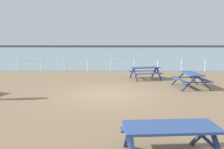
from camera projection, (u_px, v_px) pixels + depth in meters
ground_plane at (107, 96)px, 9.72m from camera, size 30.00×24.00×0.20m
sea_band at (114, 50)px, 61.85m from camera, size 142.00×90.00×0.01m
distant_shoreline at (115, 47)px, 104.35m from camera, size 142.00×6.00×1.80m
seaward_railing at (111, 62)px, 17.26m from camera, size 23.07×0.07×1.08m
picnic_table_near_left at (170, 135)px, 4.05m from camera, size 1.91×1.67×0.80m
picnic_table_near_right at (145, 70)px, 13.54m from camera, size 2.09×1.87×0.80m
picnic_table_far_left at (191, 77)px, 10.97m from camera, size 1.63×1.88×0.80m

